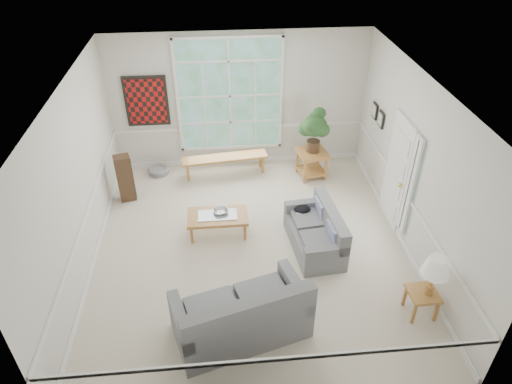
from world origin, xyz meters
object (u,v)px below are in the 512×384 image
(loveseat_right, at_px, (315,230))
(side_table, at_px, (421,302))
(loveseat_front, at_px, (240,307))
(coffee_table, at_px, (218,224))
(end_table, at_px, (312,164))

(loveseat_right, distance_m, side_table, 2.09)
(loveseat_front, bearing_deg, loveseat_right, 34.69)
(coffee_table, distance_m, end_table, 2.76)
(end_table, distance_m, side_table, 4.07)
(side_table, bearing_deg, end_table, 102.55)
(end_table, relative_size, side_table, 1.38)
(side_table, bearing_deg, loveseat_right, 128.53)
(coffee_table, relative_size, end_table, 1.81)
(loveseat_right, bearing_deg, end_table, 74.69)
(end_table, bearing_deg, coffee_table, -139.42)
(coffee_table, bearing_deg, end_table, 40.68)
(coffee_table, distance_m, side_table, 3.69)
(loveseat_front, xyz_separation_m, side_table, (2.71, 0.09, -0.28))
(coffee_table, height_order, end_table, end_table)
(loveseat_right, xyz_separation_m, loveseat_front, (-1.41, -1.72, 0.11))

